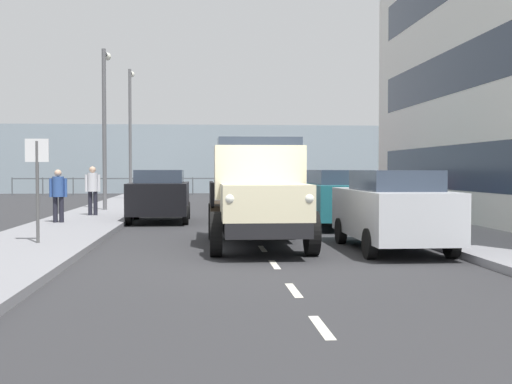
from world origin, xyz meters
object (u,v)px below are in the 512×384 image
(car_maroon_kerbside_3, at_px, (289,187))
(pedestrian_strolling, at_px, (93,186))
(car_navy_kerbside_2, at_px, (307,191))
(pedestrian_couple_b, at_px, (58,192))
(car_silver_kerbside_near, at_px, (392,209))
(car_teal_kerbside_1, at_px, (337,197))
(truck_vintage_cream, at_px, (259,195))
(car_black_oppositeside_0, at_px, (160,195))
(lamp_post_promenade, at_px, (105,114))
(lamp_post_far, at_px, (130,123))
(street_sign, at_px, (37,172))

(car_maroon_kerbside_3, height_order, pedestrian_strolling, pedestrian_strolling)
(car_navy_kerbside_2, height_order, pedestrian_couple_b, pedestrian_couple_b)
(car_maroon_kerbside_3, bearing_deg, car_silver_kerbside_near, 90.00)
(car_silver_kerbside_near, bearing_deg, car_teal_kerbside_1, -90.00)
(car_silver_kerbside_near, bearing_deg, pedestrian_strolling, -50.10)
(truck_vintage_cream, relative_size, car_black_oppositeside_0, 1.44)
(lamp_post_promenade, bearing_deg, car_black_oppositeside_0, 118.25)
(car_teal_kerbside_1, xyz_separation_m, car_black_oppositeside_0, (5.46, -2.45, -0.00))
(pedestrian_strolling, xyz_separation_m, lamp_post_promenade, (0.05, -3.30, 2.78))
(car_navy_kerbside_2, xyz_separation_m, lamp_post_far, (7.93, -10.62, 3.37))
(street_sign, bearing_deg, car_navy_kerbside_2, -125.11)
(truck_vintage_cream, height_order, car_navy_kerbside_2, truck_vintage_cream)
(car_silver_kerbside_near, relative_size, pedestrian_strolling, 2.54)
(car_black_oppositeside_0, bearing_deg, car_navy_kerbside_2, -148.20)
(lamp_post_promenade, bearing_deg, car_teal_kerbside_1, 138.54)
(car_silver_kerbside_near, xyz_separation_m, car_black_oppositeside_0, (5.46, -8.16, -0.00))
(car_silver_kerbside_near, distance_m, car_black_oppositeside_0, 9.82)
(car_silver_kerbside_near, relative_size, car_teal_kerbside_1, 0.96)
(truck_vintage_cream, height_order, street_sign, truck_vintage_cream)
(pedestrian_couple_b, height_order, lamp_post_far, lamp_post_far)
(pedestrian_strolling, bearing_deg, lamp_post_promenade, -89.16)
(car_maroon_kerbside_3, distance_m, pedestrian_strolling, 10.77)
(pedestrian_couple_b, distance_m, lamp_post_far, 16.18)
(car_teal_kerbside_1, distance_m, lamp_post_promenade, 10.96)
(pedestrian_strolling, bearing_deg, car_silver_kerbside_near, 129.90)
(car_black_oppositeside_0, bearing_deg, pedestrian_couple_b, 32.61)
(truck_vintage_cream, relative_size, pedestrian_couple_b, 3.56)
(car_navy_kerbside_2, relative_size, pedestrian_strolling, 2.47)
(lamp_post_far, bearing_deg, pedestrian_strolling, 90.37)
(car_teal_kerbside_1, bearing_deg, pedestrian_couple_b, -4.11)
(pedestrian_strolling, bearing_deg, truck_vintage_cream, 119.91)
(car_teal_kerbside_1, bearing_deg, pedestrian_strolling, -25.12)
(truck_vintage_cream, distance_m, car_maroon_kerbside_3, 16.38)
(pedestrian_couple_b, bearing_deg, car_navy_kerbside_2, -147.92)
(lamp_post_promenade, bearing_deg, lamp_post_far, -89.80)
(car_maroon_kerbside_3, relative_size, pedestrian_strolling, 2.53)
(car_teal_kerbside_1, relative_size, street_sign, 2.00)
(car_teal_kerbside_1, xyz_separation_m, street_sign, (7.59, 4.96, 0.79))
(pedestrian_strolling, height_order, lamp_post_promenade, lamp_post_promenade)
(truck_vintage_cream, xyz_separation_m, lamp_post_far, (5.12, -21.53, 3.09))
(street_sign, bearing_deg, lamp_post_far, -89.10)
(lamp_post_promenade, height_order, street_sign, lamp_post_promenade)
(car_maroon_kerbside_3, height_order, lamp_post_promenade, lamp_post_promenade)
(truck_vintage_cream, bearing_deg, car_silver_kerbside_near, 167.40)
(street_sign, bearing_deg, pedestrian_strolling, -88.31)
(car_maroon_kerbside_3, relative_size, car_black_oppositeside_0, 1.10)
(car_teal_kerbside_1, bearing_deg, truck_vintage_cream, 61.05)
(truck_vintage_cream, bearing_deg, lamp_post_far, -76.63)
(car_silver_kerbside_near, relative_size, lamp_post_far, 0.62)
(truck_vintage_cream, relative_size, street_sign, 2.51)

